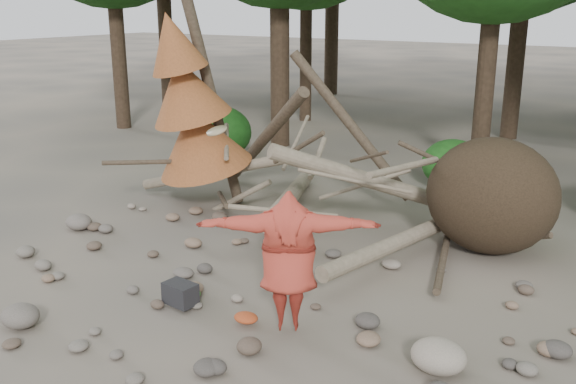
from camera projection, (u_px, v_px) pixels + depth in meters
The scene contains 12 objects.
ground at pixel (211, 311), 8.89m from camera, with size 120.00×120.00×0.00m, color #514C44.
deadfall_pile at pixel (457, 194), 11.02m from camera, with size 8.55×5.24×3.30m.
dead_conifer at pixel (191, 108), 12.61m from camera, with size 2.06×2.16×4.35m.
bush_left at pixel (218, 132), 17.33m from camera, with size 1.80×1.80×1.44m, color #174713.
bush_mid at pixel (453, 164), 14.64m from camera, with size 1.40×1.40×1.12m, color #1F5B1A.
frisbee_thrower at pixel (288, 260), 8.05m from camera, with size 2.63×1.68×2.45m.
backpack at pixel (181, 297), 8.96m from camera, with size 0.46×0.30×0.30m, color black.
cloth_green at pixel (186, 296), 9.14m from camera, with size 0.46×0.38×0.17m, color #386F2C.
cloth_orange at pixel (246, 321), 8.49m from camera, with size 0.34×0.28×0.12m, color #A63F1C.
boulder_front_left at pixel (20, 316), 8.42m from camera, with size 0.52×0.47×0.31m, color #655D54.
boulder_mid_right at pixel (439, 356), 7.40m from camera, with size 0.65×0.59×0.39m, color gray.
boulder_mid_left at pixel (79, 222), 12.02m from camera, with size 0.50×0.45×0.30m, color #696159.
Camera 1 is at (5.18, -6.24, 4.13)m, focal length 40.00 mm.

